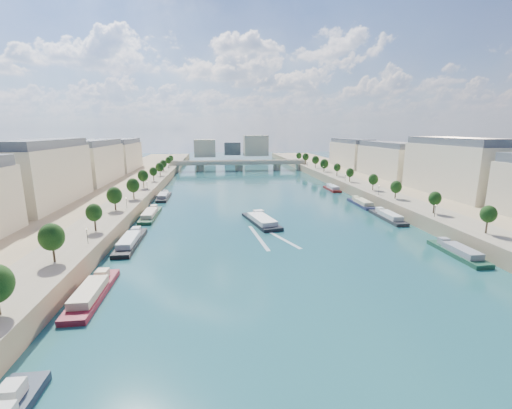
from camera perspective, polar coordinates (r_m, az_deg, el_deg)
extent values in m
plane|color=#0C3038|center=(162.36, 0.31, 0.47)|extent=(700.00, 700.00, 0.00)
cube|color=#9E8460|center=(168.94, -24.70, 0.65)|extent=(44.00, 520.00, 5.00)
cube|color=#9E8460|center=(184.99, 23.04, 1.74)|extent=(44.00, 520.00, 5.00)
cube|color=gray|center=(164.46, -19.81, 1.67)|extent=(14.00, 520.00, 0.10)
cube|color=gray|center=(177.60, 18.90, 2.49)|extent=(14.00, 520.00, 0.10)
cylinder|color=#382B1E|center=(87.63, -30.40, -7.17)|extent=(0.50, 0.50, 3.82)
ellipsoid|color=black|center=(86.59, -30.66, -4.92)|extent=(4.80, 4.80, 5.52)
cylinder|color=#382B1E|center=(109.01, -25.49, -3.04)|extent=(0.50, 0.50, 3.82)
ellipsoid|color=black|center=(108.18, -25.66, -1.21)|extent=(4.80, 4.80, 5.52)
cylinder|color=#382B1E|center=(131.29, -22.24, -0.28)|extent=(0.50, 0.50, 3.82)
ellipsoid|color=black|center=(130.60, -22.37, 1.26)|extent=(4.80, 4.80, 5.52)
cylinder|color=#382B1E|center=(154.10, -19.94, 1.68)|extent=(0.50, 0.50, 3.82)
ellipsoid|color=black|center=(153.51, -20.04, 2.99)|extent=(4.80, 4.80, 5.52)
cylinder|color=#382B1E|center=(177.21, -18.24, 3.13)|extent=(0.50, 0.50, 3.82)
ellipsoid|color=black|center=(176.71, -18.32, 4.27)|extent=(4.80, 4.80, 5.52)
cylinder|color=#382B1E|center=(200.54, -16.93, 4.24)|extent=(0.50, 0.50, 3.82)
ellipsoid|color=black|center=(200.09, -16.99, 5.25)|extent=(4.80, 4.80, 5.52)
cylinder|color=#382B1E|center=(224.01, -15.89, 5.11)|extent=(0.50, 0.50, 3.82)
ellipsoid|color=black|center=(223.61, -15.94, 6.03)|extent=(4.80, 4.80, 5.52)
cylinder|color=#382B1E|center=(247.58, -15.04, 5.82)|extent=(0.50, 0.50, 3.82)
ellipsoid|color=black|center=(247.22, -15.09, 6.65)|extent=(4.80, 4.80, 5.52)
cylinder|color=#382B1E|center=(271.23, -14.34, 6.41)|extent=(0.50, 0.50, 3.82)
ellipsoid|color=black|center=(270.89, -14.38, 7.16)|extent=(4.80, 4.80, 5.52)
cylinder|color=#382B1E|center=(294.93, -13.76, 6.90)|extent=(0.50, 0.50, 3.82)
ellipsoid|color=black|center=(294.62, -13.79, 7.59)|extent=(4.80, 4.80, 5.52)
cylinder|color=#382B1E|center=(115.29, 33.95, -3.18)|extent=(0.50, 0.50, 3.82)
ellipsoid|color=black|center=(114.50, 34.16, -1.45)|extent=(4.80, 4.80, 5.52)
cylinder|color=#382B1E|center=(133.71, 27.35, -0.54)|extent=(0.50, 0.50, 3.82)
ellipsoid|color=black|center=(133.04, 27.51, 0.97)|extent=(4.80, 4.80, 5.52)
cylinder|color=#382B1E|center=(153.68, 22.42, 1.45)|extent=(0.50, 0.50, 3.82)
ellipsoid|color=black|center=(153.10, 22.53, 2.77)|extent=(4.80, 4.80, 5.52)
cylinder|color=#382B1E|center=(174.67, 18.64, 2.97)|extent=(0.50, 0.50, 3.82)
ellipsoid|color=black|center=(174.15, 18.72, 4.14)|extent=(4.80, 4.80, 5.52)
cylinder|color=#382B1E|center=(196.35, 15.67, 4.15)|extent=(0.50, 0.50, 3.82)
ellipsoid|color=black|center=(195.89, 15.73, 5.19)|extent=(4.80, 4.80, 5.52)
cylinder|color=#382B1E|center=(218.52, 13.29, 5.08)|extent=(0.50, 0.50, 3.82)
ellipsoid|color=black|center=(218.10, 13.34, 6.02)|extent=(4.80, 4.80, 5.52)
cylinder|color=#382B1E|center=(241.03, 11.35, 5.83)|extent=(0.50, 0.50, 3.82)
ellipsoid|color=black|center=(240.66, 11.39, 6.68)|extent=(4.80, 4.80, 5.52)
cylinder|color=#382B1E|center=(263.81, 9.74, 6.45)|extent=(0.50, 0.50, 3.82)
ellipsoid|color=black|center=(263.47, 9.77, 7.23)|extent=(4.80, 4.80, 5.52)
cylinder|color=#382B1E|center=(286.79, 8.38, 6.97)|extent=(0.50, 0.50, 3.82)
ellipsoid|color=black|center=(286.47, 8.41, 7.69)|extent=(4.80, 4.80, 5.52)
cylinder|color=#382B1E|center=(309.92, 7.23, 7.41)|extent=(0.50, 0.50, 3.82)
ellipsoid|color=black|center=(309.63, 7.24, 8.07)|extent=(4.80, 4.80, 5.52)
cylinder|color=black|center=(97.27, -26.29, -4.84)|extent=(0.14, 0.14, 4.00)
sphere|color=#FFE5B2|center=(96.71, -26.41, -3.65)|extent=(0.36, 0.36, 0.36)
cylinder|color=black|center=(134.42, -20.78, 0.16)|extent=(0.14, 0.14, 4.00)
sphere|color=#FFE5B2|center=(134.01, -20.84, 1.03)|extent=(0.36, 0.36, 0.36)
cylinder|color=black|center=(172.84, -17.68, 2.97)|extent=(0.14, 0.14, 4.00)
sphere|color=#FFE5B2|center=(172.53, -17.73, 3.66)|extent=(0.36, 0.36, 0.36)
cylinder|color=black|center=(211.85, -15.71, 4.75)|extent=(0.14, 0.14, 4.00)
sphere|color=#FFE5B2|center=(211.59, -15.75, 5.31)|extent=(0.36, 0.36, 0.36)
cylinder|color=black|center=(251.17, -14.35, 5.97)|extent=(0.14, 0.14, 4.00)
sphere|color=#FFE5B2|center=(250.95, -14.38, 6.45)|extent=(0.36, 0.36, 0.36)
cylinder|color=black|center=(128.28, 27.66, -1.03)|extent=(0.14, 0.14, 4.00)
sphere|color=#FFE5B2|center=(127.86, 27.76, -0.11)|extent=(0.36, 0.36, 0.36)
cylinder|color=black|center=(162.06, 19.78, 2.22)|extent=(0.14, 0.14, 4.00)
sphere|color=#FFE5B2|center=(161.72, 19.83, 2.95)|extent=(0.36, 0.36, 0.36)
cylinder|color=black|center=(198.16, 14.67, 4.30)|extent=(0.14, 0.14, 4.00)
sphere|color=#FFE5B2|center=(197.89, 14.71, 4.90)|extent=(0.36, 0.36, 0.36)
cylinder|color=black|center=(235.53, 11.15, 5.71)|extent=(0.14, 0.14, 4.00)
sphere|color=#FFE5B2|center=(235.30, 11.17, 6.22)|extent=(0.36, 0.36, 0.36)
cylinder|color=black|center=(273.64, 8.58, 6.72)|extent=(0.14, 0.14, 4.00)
sphere|color=#FFE5B2|center=(273.44, 8.60, 7.16)|extent=(0.36, 0.36, 0.36)
cube|color=beige|center=(156.13, -31.54, 3.72)|extent=(16.00, 52.00, 20.00)
cube|color=#474C54|center=(155.16, -32.03, 7.95)|extent=(14.72, 50.44, 3.20)
cube|color=beige|center=(209.87, -25.06, 6.18)|extent=(16.00, 52.00, 20.00)
cube|color=#474C54|center=(209.15, -25.35, 9.33)|extent=(14.72, 50.44, 3.20)
cube|color=beige|center=(265.41, -21.23, 7.58)|extent=(16.00, 52.00, 20.00)
cube|color=#474C54|center=(264.85, -21.43, 10.08)|extent=(14.72, 50.44, 3.20)
cube|color=beige|center=(176.30, 29.80, 4.72)|extent=(16.00, 52.00, 20.00)
cube|color=#474C54|center=(175.44, 30.21, 8.46)|extent=(14.72, 50.44, 3.20)
cube|color=beige|center=(225.28, 21.07, 6.87)|extent=(16.00, 52.00, 20.00)
cube|color=#474C54|center=(224.61, 21.31, 9.81)|extent=(14.72, 50.44, 3.20)
cube|color=beige|center=(277.76, 15.51, 8.15)|extent=(16.00, 52.00, 20.00)
cube|color=#474C54|center=(277.22, 15.66, 10.54)|extent=(14.72, 50.44, 3.20)
cube|color=beige|center=(368.25, -8.51, 9.26)|extent=(22.00, 18.00, 18.00)
cube|color=beige|center=(380.63, -0.06, 9.80)|extent=(26.00, 20.00, 22.00)
cube|color=#474C54|center=(393.67, -3.98, 9.28)|extent=(18.00, 16.00, 14.00)
cube|color=#C1B79E|center=(286.32, -2.85, 6.93)|extent=(112.00, 11.00, 2.20)
cube|color=#C1B79E|center=(281.21, -2.78, 7.14)|extent=(112.00, 0.80, 0.90)
cube|color=#C1B79E|center=(291.14, -2.93, 7.32)|extent=(112.00, 0.80, 0.90)
cylinder|color=#C1B79E|center=(286.28, -9.28, 6.04)|extent=(6.40, 6.40, 5.00)
cylinder|color=#C1B79E|center=(286.70, -2.84, 6.20)|extent=(6.40, 6.40, 5.00)
cylinder|color=#C1B79E|center=(290.66, 3.50, 6.28)|extent=(6.40, 6.40, 5.00)
cube|color=#C1B79E|center=(287.83, -13.28, 5.91)|extent=(6.00, 12.00, 5.00)
cube|color=#C1B79E|center=(294.87, 7.35, 6.29)|extent=(6.00, 12.00, 5.00)
cube|color=black|center=(125.99, 0.86, -2.95)|extent=(12.51, 25.84, 1.78)
cube|color=white|center=(123.64, 0.99, -2.44)|extent=(9.31, 17.07, 1.60)
cube|color=white|center=(132.70, 0.43, -1.35)|extent=(4.13, 3.71, 1.80)
cube|color=silver|center=(109.52, 0.38, -5.48)|extent=(3.90, 25.98, 0.04)
cube|color=silver|center=(110.46, 3.69, -5.35)|extent=(10.01, 24.85, 0.04)
cube|color=beige|center=(56.95, -35.60, -23.93)|extent=(2.50, 2.73, 1.80)
cube|color=maroon|center=(80.34, -25.55, -13.47)|extent=(5.00, 22.46, 1.80)
cube|color=beige|center=(78.11, -26.09, -12.90)|extent=(4.10, 12.36, 1.60)
cube|color=beige|center=(85.46, -24.24, -10.45)|extent=(2.50, 2.70, 1.80)
cube|color=black|center=(109.99, -20.13, -6.04)|extent=(5.00, 25.37, 1.80)
cube|color=silver|center=(107.60, -20.44, -5.52)|extent=(4.10, 13.96, 1.60)
cube|color=silver|center=(116.55, -19.36, -4.03)|extent=(2.50, 3.04, 1.80)
cube|color=#1A4126|center=(141.03, -17.15, -1.83)|extent=(5.00, 25.71, 1.80)
cube|color=beige|center=(138.67, -17.34, -1.35)|extent=(4.10, 14.14, 1.60)
cube|color=beige|center=(148.01, -16.68, -0.42)|extent=(2.50, 3.09, 1.80)
cube|color=black|center=(176.09, -15.10, 1.08)|extent=(5.00, 21.84, 1.80)
cube|color=#93939B|center=(174.08, -15.21, 1.51)|extent=(4.10, 12.01, 1.60)
cube|color=#93939B|center=(182.14, -14.85, 2.04)|extent=(2.50, 2.62, 1.80)
cube|color=#1C4732|center=(109.37, 30.54, -7.15)|extent=(5.00, 20.21, 1.80)
cube|color=gray|center=(107.66, 31.15, -6.57)|extent=(4.10, 11.11, 1.60)
cube|color=gray|center=(113.42, 28.81, -5.34)|extent=(2.50, 2.42, 1.80)
cube|color=#252528|center=(140.59, 21.08, -2.16)|extent=(5.00, 22.35, 1.80)
cube|color=silver|center=(138.66, 21.48, -1.66)|extent=(4.10, 12.29, 1.60)
cube|color=silver|center=(145.95, 19.93, -0.82)|extent=(2.50, 2.68, 1.80)
cube|color=#191D39|center=(161.86, 17.12, -0.02)|extent=(5.00, 22.00, 1.80)
cube|color=beige|center=(159.95, 17.41, 0.43)|extent=(4.10, 12.10, 1.60)
cube|color=beige|center=(167.42, 16.26, 1.06)|extent=(2.50, 2.64, 1.80)
cube|color=#621311|center=(197.82, 12.56, 2.43)|extent=(5.00, 17.83, 1.80)
cube|color=silver|center=(196.21, 12.72, 2.85)|extent=(4.10, 9.80, 1.60)
cube|color=silver|center=(202.50, 12.09, 3.20)|extent=(2.50, 2.14, 1.80)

